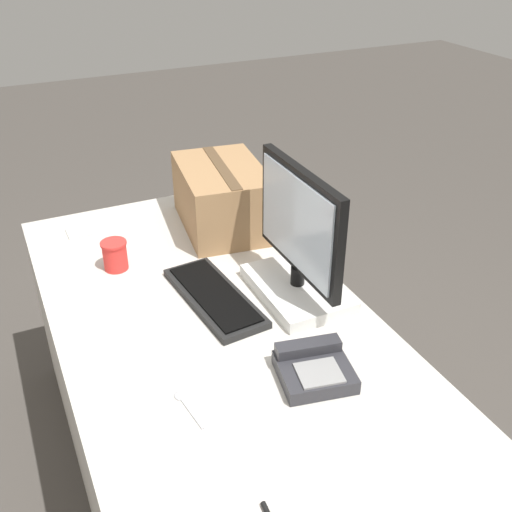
% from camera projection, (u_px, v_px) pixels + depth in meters
% --- Properties ---
extents(ground_plane, '(12.00, 12.00, 0.00)m').
position_uv_depth(ground_plane, '(224.00, 488.00, 2.14)').
color(ground_plane, '#47423D').
extents(office_desk, '(1.80, 0.90, 0.74)m').
position_uv_depth(office_desk, '(221.00, 413.00, 1.95)').
color(office_desk, beige).
rests_on(office_desk, ground_plane).
extents(monitor, '(0.45, 0.24, 0.42)m').
position_uv_depth(monitor, '(298.00, 250.00, 1.81)').
color(monitor, white).
rests_on(monitor, office_desk).
extents(keyboard, '(0.44, 0.20, 0.03)m').
position_uv_depth(keyboard, '(214.00, 297.00, 1.85)').
color(keyboard, black).
rests_on(keyboard, office_desk).
extents(desk_phone, '(0.21, 0.21, 0.07)m').
position_uv_depth(desk_phone, '(314.00, 368.00, 1.55)').
color(desk_phone, '#2D2D33').
rests_on(desk_phone, office_desk).
extents(paper_cup_left, '(0.09, 0.09, 0.10)m').
position_uv_depth(paper_cup_left, '(115.00, 255.00, 2.00)').
color(paper_cup_left, red).
rests_on(paper_cup_left, office_desk).
extents(spoon, '(0.15, 0.03, 0.00)m').
position_uv_depth(spoon, '(185.00, 403.00, 1.48)').
color(spoon, '#B2B2B7').
rests_on(spoon, office_desk).
extents(cardboard_box, '(0.47, 0.35, 0.24)m').
position_uv_depth(cardboard_box, '(222.00, 197.00, 2.23)').
color(cardboard_box, '#9E754C').
rests_on(cardboard_box, office_desk).
extents(sticky_note_pad, '(0.09, 0.09, 0.01)m').
position_uv_depth(sticky_note_pad, '(79.00, 232.00, 2.24)').
color(sticky_note_pad, silver).
rests_on(sticky_note_pad, office_desk).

